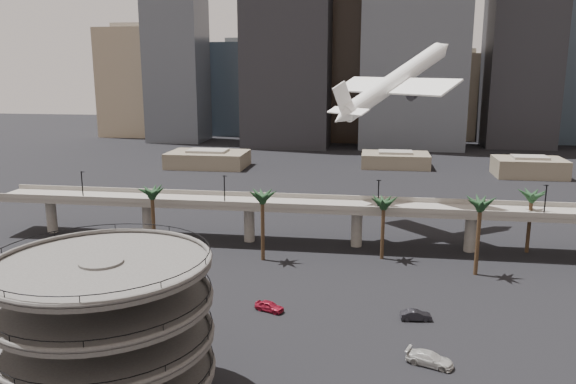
# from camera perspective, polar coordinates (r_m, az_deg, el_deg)

# --- Properties ---
(parking_ramp) EXTENTS (22.20, 22.20, 17.35)m
(parking_ramp) POSITION_cam_1_polar(r_m,az_deg,el_deg) (61.94, -18.05, -12.28)
(parking_ramp) COLOR #474543
(parking_ramp) RESTS_ON ground
(overpass) EXTENTS (130.00, 9.30, 14.70)m
(overpass) POSITION_cam_1_polar(r_m,az_deg,el_deg) (113.23, 1.46, -1.70)
(overpass) COLOR gray
(overpass) RESTS_ON ground
(palm_trees) EXTENTS (76.40, 18.40, 14.00)m
(palm_trees) POSITION_cam_1_polar(r_m,az_deg,el_deg) (103.90, 7.29, -0.86)
(palm_trees) COLOR #432E1D
(palm_trees) RESTS_ON ground
(low_buildings) EXTENTS (135.00, 27.50, 6.80)m
(low_buildings) POSITION_cam_1_polar(r_m,az_deg,el_deg) (198.98, 6.56, 3.10)
(low_buildings) COLOR #665D4B
(low_buildings) RESTS_ON ground
(skyline) EXTENTS (269.00, 86.00, 121.98)m
(skyline) POSITION_cam_1_polar(r_m,az_deg,el_deg) (271.18, 9.19, 14.37)
(skyline) COLOR gray
(skyline) RESTS_ON ground
(airborne_jet) EXTENTS (27.27, 26.88, 18.73)m
(airborne_jet) POSITION_cam_1_polar(r_m,az_deg,el_deg) (121.17, 10.78, 10.94)
(airborne_jet) COLOR white
(airborne_jet) RESTS_ON ground
(car_a) EXTENTS (4.80, 3.28, 1.52)m
(car_a) POSITION_cam_1_polar(r_m,az_deg,el_deg) (84.49, -1.91, -11.51)
(car_a) COLOR maroon
(car_a) RESTS_ON ground
(car_b) EXTENTS (4.57, 2.04, 1.46)m
(car_b) POSITION_cam_1_polar(r_m,az_deg,el_deg) (83.71, 12.86, -12.10)
(car_b) COLOR black
(car_b) RESTS_ON ground
(car_c) EXTENTS (6.11, 4.10, 1.64)m
(car_c) POSITION_cam_1_polar(r_m,az_deg,el_deg) (72.68, 14.20, -16.09)
(car_c) COLOR #B5B4B1
(car_c) RESTS_ON ground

